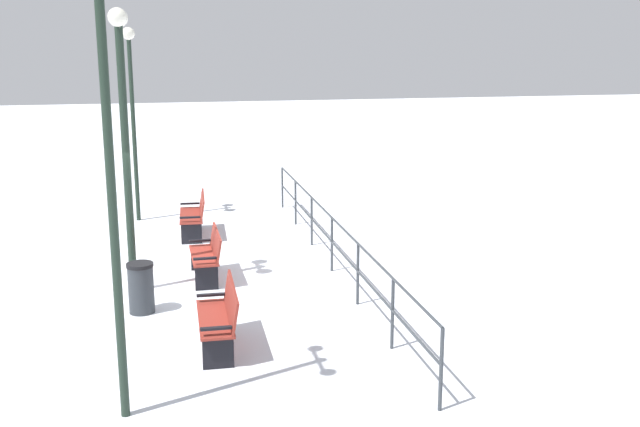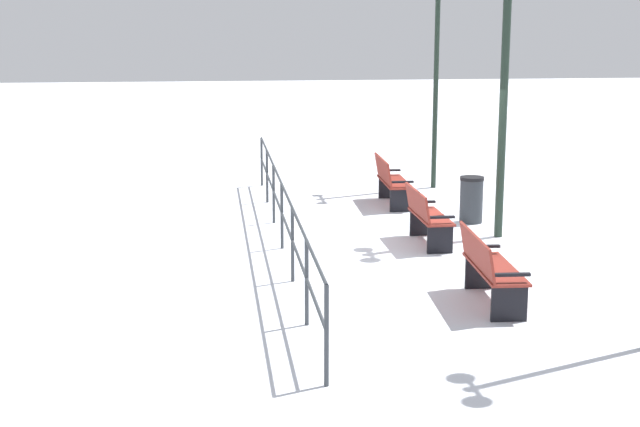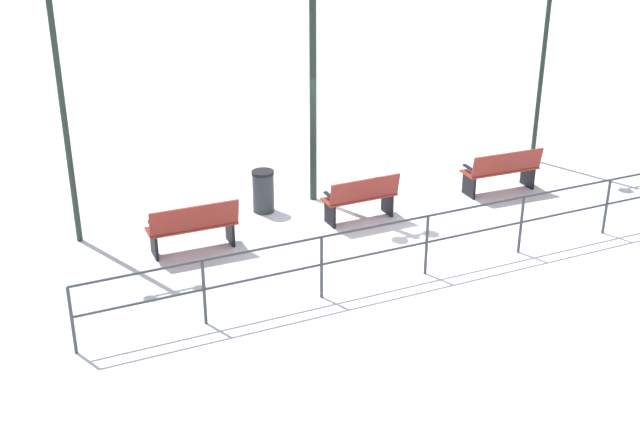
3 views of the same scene
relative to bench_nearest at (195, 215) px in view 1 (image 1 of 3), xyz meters
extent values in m
plane|color=white|center=(0.09, 3.28, -0.49)|extent=(80.00, 80.00, 0.00)
cube|color=maroon|center=(0.08, 0.00, -0.02)|extent=(0.58, 1.65, 0.04)
cube|color=maroon|center=(-0.17, 0.01, 0.22)|extent=(0.19, 1.63, 0.44)
cube|color=black|center=(0.05, -0.71, -0.25)|extent=(0.45, 0.07, 0.48)
cube|color=black|center=(0.12, 0.71, -0.25)|extent=(0.45, 0.07, 0.48)
cube|color=black|center=(0.07, -0.72, 0.10)|extent=(0.45, 0.09, 0.04)
cube|color=black|center=(0.14, 0.71, 0.10)|extent=(0.45, 0.09, 0.04)
cube|color=maroon|center=(0.02, 3.28, -0.03)|extent=(0.47, 1.44, 0.04)
cube|color=maroon|center=(-0.21, 3.28, 0.21)|extent=(0.12, 1.44, 0.44)
cube|color=black|center=(0.02, 2.66, -0.26)|extent=(0.41, 0.05, 0.47)
cube|color=black|center=(0.01, 3.90, -0.26)|extent=(0.41, 0.05, 0.47)
cube|color=black|center=(0.04, 2.66, 0.09)|extent=(0.41, 0.07, 0.04)
cube|color=black|center=(0.03, 3.90, 0.09)|extent=(0.41, 0.07, 0.04)
cube|color=maroon|center=(0.07, 6.56, -0.03)|extent=(0.51, 1.59, 0.04)
cube|color=maroon|center=(-0.17, 6.57, 0.22)|extent=(0.15, 1.59, 0.46)
cube|color=black|center=(0.06, 5.87, -0.26)|extent=(0.43, 0.06, 0.46)
cube|color=black|center=(0.09, 7.25, -0.26)|extent=(0.43, 0.06, 0.46)
cube|color=black|center=(0.08, 5.87, 0.09)|extent=(0.43, 0.08, 0.04)
cube|color=black|center=(0.11, 7.25, 0.09)|extent=(0.43, 0.08, 0.04)
cylinder|color=#1E2D23|center=(1.29, -1.82, 1.75)|extent=(0.10, 0.10, 4.49)
cylinder|color=#1E2D23|center=(1.29, -1.82, 3.88)|extent=(0.06, 0.60, 0.06)
sphere|color=white|center=(1.29, -2.12, 4.01)|extent=(0.29, 0.29, 0.29)
sphere|color=white|center=(1.29, -1.52, 4.01)|extent=(0.29, 0.29, 0.29)
cone|color=#1E2D23|center=(1.29, -1.82, 4.06)|extent=(0.14, 0.14, 0.12)
cylinder|color=#1E2D23|center=(1.29, 3.67, 1.87)|extent=(0.14, 0.14, 4.72)
cylinder|color=#1E2D23|center=(1.29, 3.67, 4.10)|extent=(0.08, 0.65, 0.08)
sphere|color=white|center=(1.29, 3.34, 4.24)|extent=(0.31, 0.31, 0.31)
sphere|color=white|center=(1.29, 4.00, 4.24)|extent=(0.31, 0.31, 0.31)
cone|color=#1E2D23|center=(1.29, 3.67, 4.28)|extent=(0.19, 0.19, 0.12)
cylinder|color=#1E2D23|center=(1.29, 8.34, 2.08)|extent=(0.11, 0.11, 5.15)
cylinder|color=#383D42|center=(-2.43, -2.47, 0.04)|extent=(0.05, 0.05, 1.06)
cylinder|color=#383D42|center=(-2.43, -0.55, 0.04)|extent=(0.05, 0.05, 1.06)
cylinder|color=#383D42|center=(-2.43, 1.36, 0.04)|extent=(0.05, 0.05, 1.06)
cylinder|color=#383D42|center=(-2.43, 3.28, 0.04)|extent=(0.05, 0.05, 1.06)
cylinder|color=#383D42|center=(-2.43, 5.20, 0.04)|extent=(0.05, 0.05, 1.06)
cylinder|color=#383D42|center=(-2.43, 7.11, 0.04)|extent=(0.05, 0.05, 1.06)
cylinder|color=#383D42|center=(-2.43, 9.03, 0.04)|extent=(0.05, 0.05, 1.06)
cylinder|color=#383D42|center=(-2.43, 3.28, 0.57)|extent=(0.04, 11.50, 0.04)
cylinder|color=#383D42|center=(-2.43, 3.28, 0.09)|extent=(0.04, 11.50, 0.04)
cylinder|color=#2D3338|center=(1.13, 4.81, -0.10)|extent=(0.42, 0.42, 0.78)
cylinder|color=black|center=(1.13, 4.81, 0.32)|extent=(0.44, 0.44, 0.06)
camera|label=1|loc=(0.77, 16.91, 3.93)|focal=42.40mm
camera|label=2|loc=(-3.54, -11.25, 3.18)|focal=52.04mm
camera|label=3|loc=(-12.94, 10.02, 6.11)|focal=46.65mm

